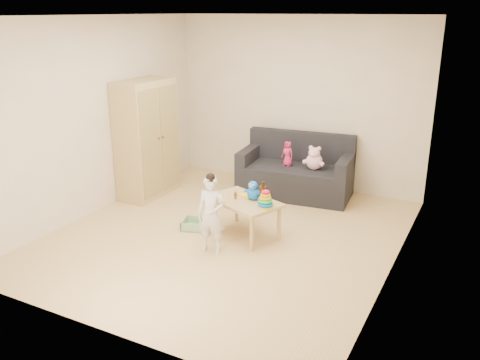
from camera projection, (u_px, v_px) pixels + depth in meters
The scene contains 13 objects.
room at pixel (226, 133), 5.91m from camera, with size 4.50×4.50×4.50m.
wardrobe at pixel (147, 139), 7.44m from camera, with size 0.48×0.95×1.72m, color tan.
sofa at pixel (295, 181), 7.60m from camera, with size 1.63×0.82×0.46m, color black.
play_table at pixel (244, 218), 6.23m from camera, with size 0.89×0.56×0.47m, color tan.
storage_bin at pixel (198, 224), 6.48m from camera, with size 0.39×0.29×0.12m, color #81A779, non-canonical shape.
toddler at pixel (211, 215), 5.75m from camera, with size 0.33×0.22×0.90m, color silver.
pink_bear at pixel (314, 160), 7.33m from camera, with size 0.26×0.22×0.29m, color #FFBBCE, non-canonical shape.
doll at pixel (288, 154), 7.48m from camera, with size 0.19×0.13×0.37m, color #D42764.
ring_stacker at pixel (265, 201), 5.91m from camera, with size 0.18×0.18×0.21m.
brown_bottle at pixel (263, 193), 6.07m from camera, with size 0.09×0.09×0.25m.
blue_plush at pixel (253, 190), 6.14m from camera, with size 0.20×0.16×0.24m, color blue, non-canonical shape.
wooden_figure at pixel (235, 195), 6.17m from camera, with size 0.04×0.03×0.10m, color brown, non-canonical shape.
yellow_book at pixel (248, 195), 6.30m from camera, with size 0.19×0.19×0.01m, color yellow.
Camera 1 is at (2.80, -5.06, 2.66)m, focal length 38.00 mm.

